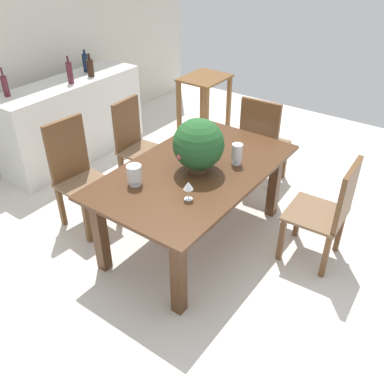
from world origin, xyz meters
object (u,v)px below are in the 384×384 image
chair_near_right (330,209)px  wine_glass (188,186)px  crystal_vase_center_near (134,173)px  wine_bottle_dark (5,86)px  wine_bottle_clear (70,72)px  chair_far_right (136,142)px  dining_table (195,181)px  chair_far_left (77,171)px  flower_centerpiece (198,145)px  kitchen_counter (73,120)px  chair_foot_end (261,138)px  wine_bottle_amber (86,63)px  wine_bottle_tall (90,67)px  side_table (204,90)px  crystal_vase_left (237,153)px

chair_near_right → wine_glass: 1.19m
chair_near_right → wine_glass: size_ratio=6.31×
crystal_vase_center_near → wine_bottle_dark: 2.02m
wine_bottle_clear → chair_near_right: bearing=-90.7°
chair_far_right → wine_bottle_clear: 1.11m
wine_bottle_dark → wine_glass: bearing=-94.4°
wine_glass → wine_bottle_clear: bearing=69.3°
dining_table → crystal_vase_center_near: (-0.47, 0.24, 0.22)m
chair_far_left → wine_bottle_clear: 1.38m
wine_glass → chair_near_right: bearing=-45.7°
flower_centerpiece → crystal_vase_center_near: (-0.47, 0.27, -0.13)m
chair_near_right → flower_centerpiece: (-0.41, 1.01, 0.45)m
chair_far_left → crystal_vase_center_near: chair_far_left is taller
chair_far_left → kitchen_counter: bearing=56.1°
chair_near_right → wine_bottle_dark: size_ratio=3.23×
chair_foot_end → dining_table: bearing=86.4°
dining_table → wine_bottle_amber: size_ratio=6.89×
chair_foot_end → flower_centerpiece: 1.28m
dining_table → chair_far_left: (-0.39, 1.05, -0.07)m
chair_far_left → chair_near_right: (0.80, -2.09, -0.02)m
wine_bottle_clear → wine_bottle_dark: bearing=161.4°
kitchen_counter → chair_far_left: bearing=-128.9°
wine_bottle_dark → flower_centerpiece: bearing=-84.9°
kitchen_counter → wine_bottle_tall: size_ratio=6.97×
crystal_vase_center_near → kitchen_counter: bearing=63.4°
flower_centerpiece → side_table: bearing=33.0°
crystal_vase_left → kitchen_counter: bearing=85.2°
crystal_vase_center_near → wine_bottle_clear: bearing=62.5°
wine_bottle_clear → wine_bottle_dark: wine_bottle_clear is taller
kitchen_counter → flower_centerpiece: bearing=-102.4°
chair_far_right → chair_far_left: bearing=175.9°
wine_glass → wine_bottle_clear: 2.39m
wine_glass → wine_bottle_dark: 2.46m
wine_bottle_dark → wine_bottle_tall: bearing=-12.6°
chair_far_right → wine_bottle_amber: (0.43, 1.14, 0.53)m
chair_foot_end → chair_near_right: 1.30m
chair_far_left → wine_bottle_dark: 1.30m
chair_far_left → dining_table: bearing=-64.4°
crystal_vase_left → wine_bottle_amber: (0.56, 2.42, 0.21)m
flower_centerpiece → crystal_vase_left: (0.27, -0.21, -0.12)m
wine_bottle_amber → side_table: (1.21, -0.89, -0.50)m
chair_foot_end → wine_bottle_amber: 2.27m
chair_foot_end → flower_centerpiece: size_ratio=2.22×
chair_foot_end → crystal_vase_center_near: 1.72m
chair_far_right → wine_bottle_dark: wine_bottle_dark is taller
chair_near_right → dining_table: bearing=-71.3°
kitchen_counter → side_table: bearing=-27.5°
chair_far_left → wine_glass: (-0.00, -1.27, 0.30)m
flower_centerpiece → wine_glass: bearing=-154.4°
chair_foot_end → side_table: bearing=-36.1°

